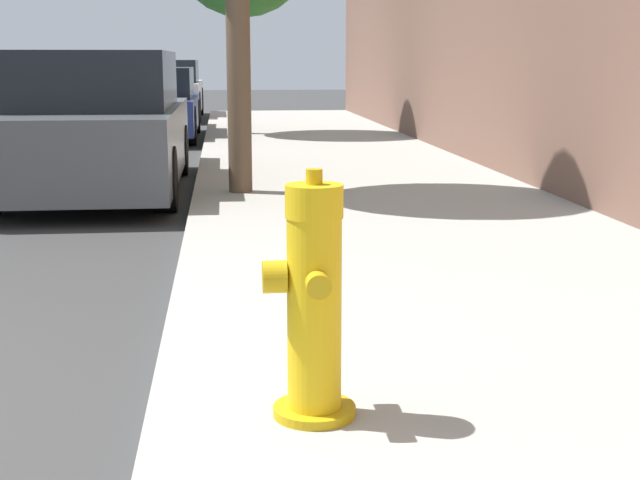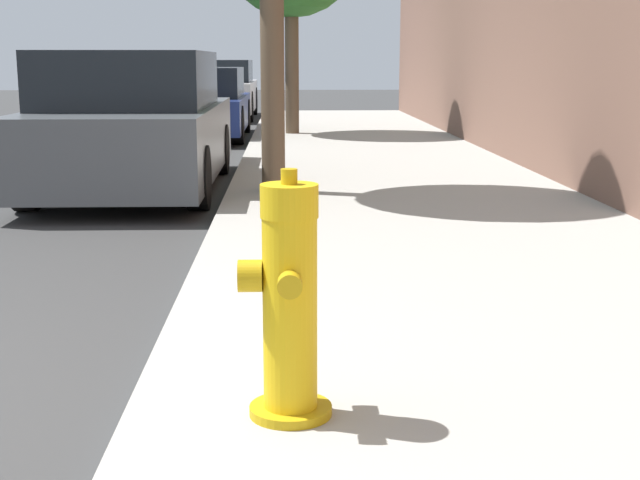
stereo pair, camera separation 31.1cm
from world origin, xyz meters
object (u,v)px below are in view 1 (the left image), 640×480
parked_car_near (95,126)px  parked_car_far (164,90)px  fire_hydrant (313,305)px  parked_car_mid (147,105)px

parked_car_near → parked_car_far: bearing=90.1°
parked_car_far → parked_car_near: bearing=-89.9°
fire_hydrant → parked_car_far: bearing=95.1°
fire_hydrant → parked_car_near: parked_car_near is taller
fire_hydrant → parked_car_mid: bearing=97.1°
parked_car_near → parked_car_mid: parked_car_near is taller
fire_hydrant → parked_car_near: (-1.67, 6.69, 0.17)m
parked_car_near → parked_car_mid: 6.60m
fire_hydrant → parked_car_mid: (-1.65, 13.29, 0.07)m
parked_car_far → parked_car_mid: bearing=-89.5°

